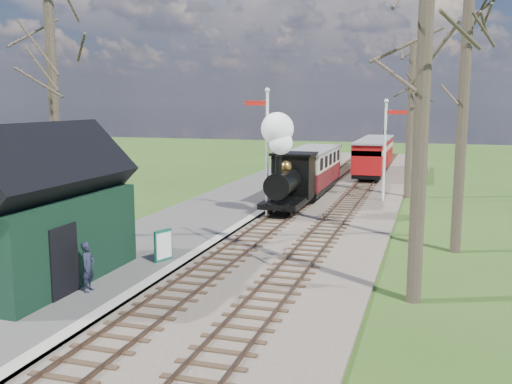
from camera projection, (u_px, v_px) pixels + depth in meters
ground at (92, 362)px, 12.31m from camera, size 140.00×140.00×0.00m
distant_hills at (384, 268)px, 75.16m from camera, size 114.40×48.00×22.02m
ballast_bed at (330, 199)px, 32.67m from camera, size 8.00×60.00×0.10m
track_near at (307, 197)px, 33.04m from camera, size 1.60×60.00×0.15m
track_far at (352, 199)px, 32.28m from camera, size 1.60×60.00×0.15m
platform at (197, 220)px, 26.53m from camera, size 5.00×44.00×0.20m
coping_strip at (244, 223)px, 25.85m from camera, size 0.40×44.00×0.21m
station_shed at (39, 214)px, 16.99m from camera, size 3.25×6.30×4.78m
semaphore_near at (266, 143)px, 27.06m from camera, size 1.22×0.24×6.22m
semaphore_far at (386, 142)px, 31.25m from camera, size 1.22×0.24×5.72m
bare_trees at (276, 112)px, 20.63m from camera, size 15.51×22.39×12.00m
fence_line at (348, 164)px, 46.09m from camera, size 12.60×0.08×1.00m
locomotive at (287, 170)px, 28.17m from camera, size 1.96×4.56×4.89m
coach at (312, 168)px, 33.99m from camera, size 2.28×7.82×2.40m
red_carriage_a at (370, 159)px, 40.56m from camera, size 2.13×5.29×2.25m
red_carriage_b at (378, 152)px, 45.75m from camera, size 2.13×5.29×2.25m
sign_board at (163, 245)px, 19.33m from camera, size 0.35×0.72×1.09m
bench at (54, 279)px, 16.20m from camera, size 0.46×1.44×0.82m
person at (88, 267)px, 16.22m from camera, size 0.39×0.56×1.44m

